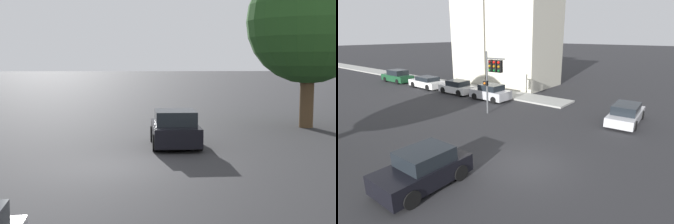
{
  "view_description": "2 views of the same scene",
  "coord_description": "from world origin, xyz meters",
  "views": [
    {
      "loc": [
        15.89,
        0.85,
        3.68
      ],
      "look_at": [
        0.43,
        1.82,
        1.98
      ],
      "focal_mm": 50.0,
      "sensor_mm": 36.0,
      "label": 1
    },
    {
      "loc": [
        -9.58,
        -6.19,
        6.07
      ],
      "look_at": [
        2.9,
        3.52,
        1.32
      ],
      "focal_mm": 28.0,
      "sensor_mm": 36.0,
      "label": 2
    }
  ],
  "objects": [
    {
      "name": "street_tree",
      "position": [
        -9.3,
        10.1,
        5.79
      ],
      "size": [
        6.77,
        6.77,
        9.19
      ],
      "color": "#4C3823",
      "rests_on": "ground_plane"
    },
    {
      "name": "crossing_car_0",
      "position": [
        -4.06,
        2.4,
        0.74
      ],
      "size": [
        3.86,
        2.08,
        1.57
      ],
      "rotation": [
        0.0,
        0.0,
        3.15
      ],
      "color": "black",
      "rests_on": "ground_plane"
    },
    {
      "name": "ground_plane",
      "position": [
        0.0,
        0.0,
        0.0
      ],
      "size": [
        300.0,
        300.0,
        0.0
      ],
      "primitive_type": "plane",
      "color": "#28282B"
    }
  ]
}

